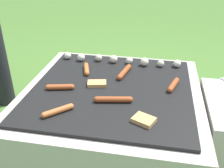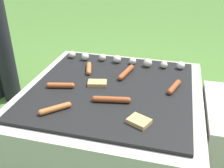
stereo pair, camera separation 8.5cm
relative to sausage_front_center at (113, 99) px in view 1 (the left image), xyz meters
name	(u,v)px [view 1 (the left image)]	position (x,y,z in m)	size (l,w,h in m)	color
ground_plane	(112,139)	(-0.03, 0.15, -0.38)	(14.00, 14.00, 0.00)	#47702D
grill	(112,115)	(-0.03, 0.15, -0.20)	(0.97, 0.97, 0.36)	#B2AA9E
sausage_front_center	(113,99)	(0.00, 0.00, 0.00)	(0.19, 0.06, 0.03)	#93421E
sausage_front_right	(124,72)	(0.01, 0.32, 0.00)	(0.07, 0.19, 0.03)	#93421E
sausage_mid_right	(60,87)	(-0.31, 0.07, 0.00)	(0.15, 0.06, 0.03)	#A34C23
sausage_back_left	(86,69)	(-0.23, 0.32, 0.00)	(0.07, 0.15, 0.03)	#B7602D
sausage_back_center	(58,111)	(-0.24, -0.14, 0.00)	(0.12, 0.12, 0.03)	#B7602D
sausage_mid_left	(173,85)	(0.30, 0.21, 0.00)	(0.07, 0.15, 0.03)	#93421E
bread_slice_left	(97,84)	(-0.12, 0.15, -0.01)	(0.12, 0.09, 0.02)	tan
bread_slice_center	(144,120)	(0.16, -0.14, -0.01)	(0.12, 0.11, 0.02)	tan
mushroom_row	(120,60)	(-0.04, 0.47, 0.01)	(0.77, 0.07, 0.05)	beige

